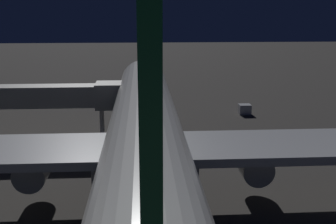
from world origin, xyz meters
TOP-DOWN VIEW (x-y plane):
  - ground_plane at (0.00, 0.00)m, footprint 320.00×320.00m
  - airliner_at_gate at (-0.00, 10.18)m, footprint 52.40×58.35m
  - jet_bridge at (10.57, -6.34)m, footprint 19.37×3.40m
  - baggage_container_mid_row at (-15.77, -19.39)m, footprint 1.82×1.57m
  - traffic_cone_nose_port at (-2.20, -17.49)m, footprint 0.36×0.36m
  - traffic_cone_nose_starboard at (2.20, -17.49)m, footprint 0.36×0.36m

SIDE VIEW (x-z plane):
  - ground_plane at x=0.00m, z-range 0.00..0.00m
  - traffic_cone_nose_port at x=-2.20m, z-range 0.00..0.55m
  - traffic_cone_nose_starboard at x=2.20m, z-range 0.00..0.55m
  - baggage_container_mid_row at x=-15.77m, z-range 0.00..1.52m
  - airliner_at_gate at x=0.00m, z-range -3.55..15.25m
  - jet_bridge at x=10.57m, z-range 2.20..9.67m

